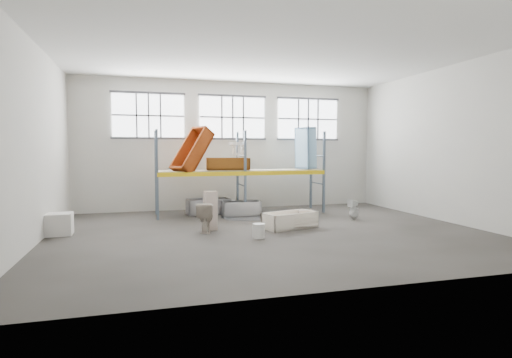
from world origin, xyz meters
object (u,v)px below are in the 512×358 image
object	(u,v)px
steel_tub_left	(208,206)
bucket	(259,231)
rust_tub_flat	(228,164)
toilet_beige	(205,217)
toilet_white	(354,209)
cistern_tall	(211,211)
carton_near	(59,224)
steel_tub_right	(241,208)
blue_tub_upright	(306,148)
bathtub_beige	(290,220)

from	to	relation	value
steel_tub_left	bucket	xyz separation A→B (m)	(0.63, -4.45, -0.09)
bucket	rust_tub_flat	bearing A→B (deg)	89.00
toilet_beige	toilet_white	world-z (taller)	toilet_beige
cistern_tall	toilet_white	world-z (taller)	cistern_tall
carton_near	toilet_beige	bearing A→B (deg)	-9.07
steel_tub_right	blue_tub_upright	distance (m)	3.37
blue_tub_upright	toilet_white	bearing A→B (deg)	-69.02
toilet_beige	bucket	world-z (taller)	toilet_beige
toilet_white	steel_tub_right	size ratio (longest dim) A/B	0.50
cistern_tall	carton_near	world-z (taller)	cistern_tall
rust_tub_flat	blue_tub_upright	size ratio (longest dim) A/B	0.99
toilet_white	carton_near	world-z (taller)	toilet_white
steel_tub_left	toilet_beige	bearing A→B (deg)	-100.45
rust_tub_flat	blue_tub_upright	world-z (taller)	blue_tub_upright
toilet_beige	toilet_white	bearing A→B (deg)	-159.23
rust_tub_flat	blue_tub_upright	xyz separation A→B (m)	(2.96, -0.13, 0.57)
blue_tub_upright	bucket	xyz separation A→B (m)	(-3.04, -4.18, -2.20)
steel_tub_left	carton_near	distance (m)	5.21
bathtub_beige	toilet_white	xyz separation A→B (m)	(2.59, 0.86, 0.10)
carton_near	bathtub_beige	bearing A→B (deg)	-6.38
bathtub_beige	cistern_tall	distance (m)	2.38
toilet_beige	carton_near	size ratio (longest dim) A/B	1.20
carton_near	cistern_tall	bearing A→B (deg)	-5.66
cistern_tall	blue_tub_upright	bearing A→B (deg)	26.86
steel_tub_left	cistern_tall	bearing A→B (deg)	-97.69
rust_tub_flat	blue_tub_upright	distance (m)	3.02
toilet_beige	toilet_white	size ratio (longest dim) A/B	1.24
toilet_beige	blue_tub_upright	xyz separation A→B (m)	(4.27, 2.96, 1.98)
cistern_tall	toilet_white	bearing A→B (deg)	-0.74
toilet_beige	blue_tub_upright	size ratio (longest dim) A/B	0.54
blue_tub_upright	bucket	size ratio (longest dim) A/B	4.06
cistern_tall	blue_tub_upright	distance (m)	5.24
toilet_beige	carton_near	xyz separation A→B (m)	(-3.92, 0.63, -0.12)
steel_tub_left	bucket	distance (m)	4.49
steel_tub_right	bucket	size ratio (longest dim) A/B	3.56
cistern_tall	carton_near	bearing A→B (deg)	167.27
bathtub_beige	rust_tub_flat	world-z (taller)	rust_tub_flat
toilet_white	bucket	distance (m)	4.36
toilet_white	bucket	world-z (taller)	toilet_white
steel_tub_left	bucket	size ratio (longest dim) A/B	4.01
bathtub_beige	steel_tub_left	bearing A→B (deg)	102.98
toilet_white	blue_tub_upright	size ratio (longest dim) A/B	0.44
steel_tub_right	blue_tub_upright	size ratio (longest dim) A/B	0.88
toilet_white	rust_tub_flat	distance (m)	4.70
toilet_white	rust_tub_flat	xyz separation A→B (m)	(-3.81, 2.33, 1.48)
cistern_tall	bucket	xyz separation A→B (m)	(1.04, -1.44, -0.38)
bathtub_beige	steel_tub_right	size ratio (longest dim) A/B	1.18
bucket	cistern_tall	bearing A→B (deg)	125.90
bathtub_beige	carton_near	world-z (taller)	carton_near
bathtub_beige	bucket	world-z (taller)	bathtub_beige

